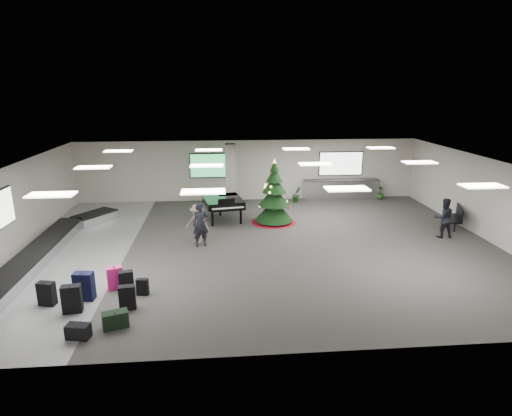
{
  "coord_description": "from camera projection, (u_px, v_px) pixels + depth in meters",
  "views": [
    {
      "loc": [
        -1.55,
        -15.4,
        5.89
      ],
      "look_at": [
        -0.12,
        1.0,
        1.21
      ],
      "focal_mm": 30.0,
      "sensor_mm": 36.0,
      "label": 1
    }
  ],
  "objects": [
    {
      "name": "traveler_a",
      "position": [
        201.0,
        225.0,
        16.2
      ],
      "size": [
        0.71,
        0.57,
        1.7
      ],
      "primitive_type": "imported",
      "rotation": [
        0.0,
        0.0,
        0.29
      ],
      "color": "black",
      "rests_on": "ground"
    },
    {
      "name": "suitcase_0",
      "position": [
        72.0,
        299.0,
        11.49
      ],
      "size": [
        0.53,
        0.34,
        0.8
      ],
      "rotation": [
        0.0,
        0.0,
        0.13
      ],
      "color": "black",
      "rests_on": "ground"
    },
    {
      "name": "suitcase_5",
      "position": [
        47.0,
        294.0,
        11.89
      ],
      "size": [
        0.5,
        0.35,
        0.71
      ],
      "rotation": [
        0.0,
        0.0,
        -0.23
      ],
      "color": "black",
      "rests_on": "ground"
    },
    {
      "name": "traveler_bench",
      "position": [
        444.0,
        218.0,
        17.18
      ],
      "size": [
        0.81,
        0.64,
        1.62
      ],
      "primitive_type": "imported",
      "rotation": [
        0.0,
        0.0,
        3.11
      ],
      "color": "black",
      "rests_on": "ground"
    },
    {
      "name": "potted_plant_left",
      "position": [
        297.0,
        194.0,
        22.54
      ],
      "size": [
        0.58,
        0.52,
        0.86
      ],
      "primitive_type": "imported",
      "rotation": [
        0.0,
        0.0,
        0.37
      ],
      "color": "#123917",
      "rests_on": "ground"
    },
    {
      "name": "bench",
      "position": [
        456.0,
        216.0,
        18.42
      ],
      "size": [
        1.02,
        1.58,
        0.95
      ],
      "rotation": [
        0.0,
        0.0,
        -0.37
      ],
      "color": "black",
      "rests_on": "ground"
    },
    {
      "name": "potted_plant_right",
      "position": [
        380.0,
        193.0,
        23.13
      ],
      "size": [
        0.58,
        0.58,
        0.75
      ],
      "primitive_type": "imported",
      "rotation": [
        0.0,
        0.0,
        2.16
      ],
      "color": "#123917",
      "rests_on": "ground"
    },
    {
      "name": "suitcase_3",
      "position": [
        126.0,
        281.0,
        12.71
      ],
      "size": [
        0.46,
        0.32,
        0.65
      ],
      "rotation": [
        0.0,
        0.0,
        0.22
      ],
      "color": "black",
      "rests_on": "ground"
    },
    {
      "name": "grand_piano",
      "position": [
        223.0,
        202.0,
        19.32
      ],
      "size": [
        1.97,
        2.37,
        1.2
      ],
      "rotation": [
        0.0,
        0.0,
        0.19
      ],
      "color": "black",
      "rests_on": "ground"
    },
    {
      "name": "baggage_carousel",
      "position": [
        50.0,
        247.0,
        15.7
      ],
      "size": [
        2.28,
        9.71,
        0.43
      ],
      "color": "silver",
      "rests_on": "ground"
    },
    {
      "name": "green_duffel",
      "position": [
        115.0,
        320.0,
        10.82
      ],
      "size": [
        0.7,
        0.51,
        0.44
      ],
      "rotation": [
        0.0,
        0.0,
        0.33
      ],
      "color": "black",
      "rests_on": "ground"
    },
    {
      "name": "navy_suitcase",
      "position": [
        84.0,
        286.0,
        12.17
      ],
      "size": [
        0.57,
        0.37,
        0.85
      ],
      "rotation": [
        0.0,
        0.0,
        -0.11
      ],
      "color": "black",
      "rests_on": "ground"
    },
    {
      "name": "suitcase_1",
      "position": [
        127.0,
        297.0,
        11.69
      ],
      "size": [
        0.46,
        0.28,
        0.7
      ],
      "rotation": [
        0.0,
        0.0,
        0.11
      ],
      "color": "black",
      "rests_on": "ground"
    },
    {
      "name": "ground",
      "position": [
        261.0,
        245.0,
        16.5
      ],
      "size": [
        18.0,
        18.0,
        0.0
      ],
      "primitive_type": "plane",
      "color": "#312F2D",
      "rests_on": "ground"
    },
    {
      "name": "traveler_b",
      "position": [
        197.0,
        224.0,
        16.61
      ],
      "size": [
        1.13,
        0.89,
        1.53
      ],
      "primitive_type": "imported",
      "rotation": [
        0.0,
        0.0,
        -0.37
      ],
      "color": "#917759",
      "rests_on": "ground"
    },
    {
      "name": "black_duffel",
      "position": [
        78.0,
        331.0,
        10.35
      ],
      "size": [
        0.6,
        0.4,
        0.38
      ],
      "rotation": [
        0.0,
        0.0,
        -0.18
      ],
      "color": "black",
      "rests_on": "ground"
    },
    {
      "name": "room_envelope",
      "position": [
        250.0,
        183.0,
        16.47
      ],
      "size": [
        18.02,
        14.02,
        3.21
      ],
      "color": "#BDB6AD",
      "rests_on": "ground"
    },
    {
      "name": "service_counter",
      "position": [
        341.0,
        189.0,
        23.14
      ],
      "size": [
        4.05,
        0.65,
        1.08
      ],
      "color": "silver",
      "rests_on": "ground"
    },
    {
      "name": "pink_suitcase",
      "position": [
        115.0,
        278.0,
        12.83
      ],
      "size": [
        0.51,
        0.39,
        0.72
      ],
      "rotation": [
        0.0,
        0.0,
        0.34
      ],
      "color": "#E91E7D",
      "rests_on": "ground"
    },
    {
      "name": "christmas_tree",
      "position": [
        274.0,
        201.0,
        19.02
      ],
      "size": [
        2.03,
        2.03,
        2.9
      ],
      "color": "#65090B",
      "rests_on": "ground"
    },
    {
      "name": "suitcase_7",
      "position": [
        143.0,
        287.0,
        12.51
      ],
      "size": [
        0.36,
        0.21,
        0.51
      ],
      "rotation": [
        0.0,
        0.0,
        -0.1
      ],
      "color": "black",
      "rests_on": "ground"
    }
  ]
}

